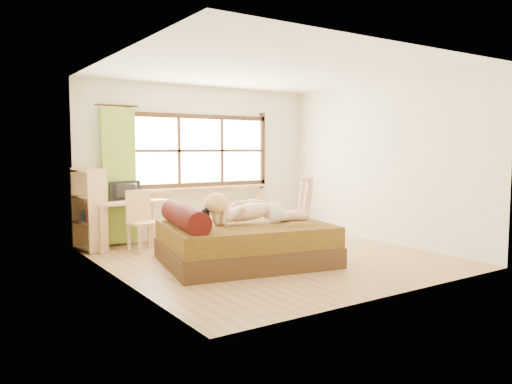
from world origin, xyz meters
TOP-DOWN VIEW (x-y plane):
  - floor at (0.00, 0.00)m, footprint 4.50×4.50m
  - ceiling at (0.00, 0.00)m, footprint 4.50×4.50m
  - wall_back at (0.00, 2.25)m, footprint 4.50×0.00m
  - wall_front at (0.00, -2.25)m, footprint 4.50×0.00m
  - wall_left at (-2.25, 0.00)m, footprint 0.00×4.50m
  - wall_right at (2.25, 0.00)m, footprint 0.00×4.50m
  - window at (0.00, 2.22)m, footprint 2.80×0.16m
  - curtain at (-1.55, 2.13)m, footprint 0.55×0.10m
  - bed at (-0.54, -0.01)m, footprint 2.52×2.17m
  - woman at (-0.33, -0.07)m, footprint 1.60×0.74m
  - kitten at (-1.20, 0.08)m, footprint 0.35×0.20m
  - desk at (-1.47, 1.95)m, footprint 1.27×0.71m
  - monitor at (-1.47, 2.00)m, footprint 0.55×0.14m
  - chair at (-1.38, 1.59)m, footprint 0.47×0.47m
  - pipe_shelf at (0.69, 2.07)m, footprint 1.25×0.44m
  - cup at (0.38, 2.07)m, footprint 0.13×0.13m
  - book at (0.88, 2.07)m, footprint 0.20×0.26m
  - bookshelf at (-2.08, 1.96)m, footprint 0.44×0.61m

SIDE VIEW (x-z plane):
  - floor at x=0.00m, z-range 0.00..0.00m
  - bed at x=-0.54m, z-range -0.12..0.72m
  - pipe_shelf at x=0.69m, z-range 0.10..0.80m
  - chair at x=-1.38m, z-range 0.05..0.99m
  - book at x=0.88m, z-range 0.61..0.63m
  - bookshelf at x=-2.08m, z-range 0.01..1.29m
  - desk at x=-1.47m, z-range 0.28..1.03m
  - cup at x=0.38m, z-range 0.61..0.70m
  - kitten at x=-1.20m, z-range 0.55..0.82m
  - woman at x=-0.33m, z-range 0.55..1.22m
  - monitor at x=-1.47m, z-range 0.75..1.06m
  - curtain at x=-1.55m, z-range 0.05..2.25m
  - wall_back at x=0.00m, z-range -0.90..3.60m
  - wall_front at x=0.00m, z-range -0.90..3.60m
  - wall_left at x=-2.25m, z-range -0.90..3.60m
  - wall_right at x=2.25m, z-range -0.90..3.60m
  - window at x=0.00m, z-range 0.78..2.24m
  - ceiling at x=0.00m, z-range 2.70..2.70m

